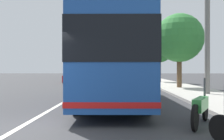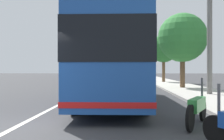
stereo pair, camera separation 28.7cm
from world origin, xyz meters
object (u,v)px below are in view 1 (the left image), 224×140
object	(u,v)px
car_oncoming	(89,76)
coach_bus	(113,60)
roadside_tree_far_block	(159,49)
utility_pole	(207,25)
car_far_distant	(73,77)
motorcycle_mid_row	(201,108)
roadside_tree_mid_block	(179,38)

from	to	relation	value
car_oncoming	coach_bus	bearing A→B (deg)	13.67
roadside_tree_far_block	utility_pole	xyz separation A→B (m)	(-15.38, -0.41, 0.16)
coach_bus	car_oncoming	world-z (taller)	coach_bus
car_far_distant	roadside_tree_far_block	size ratio (longest dim) A/B	0.81
motorcycle_mid_row	roadside_tree_mid_block	bearing A→B (deg)	16.44
coach_bus	car_oncoming	xyz separation A→B (m)	(25.23, 4.15, -1.28)
motorcycle_mid_row	roadside_tree_mid_block	distance (m)	14.25
car_far_distant	utility_pole	world-z (taller)	utility_pole
car_far_distant	car_oncoming	xyz separation A→B (m)	(7.48, -0.93, 0.02)
roadside_tree_mid_block	roadside_tree_far_block	bearing A→B (deg)	0.36
car_oncoming	roadside_tree_far_block	bearing A→B (deg)	57.03
roadside_tree_mid_block	motorcycle_mid_row	bearing A→B (deg)	169.46
coach_bus	roadside_tree_mid_block	xyz separation A→B (m)	(8.38, -5.08, 2.07)
roadside_tree_mid_block	coach_bus	bearing A→B (deg)	148.80
utility_pole	coach_bus	bearing A→B (deg)	117.80
car_far_distant	roadside_tree_mid_block	size ratio (longest dim) A/B	0.76
car_far_distant	utility_pole	xyz separation A→B (m)	(-14.88, -10.51, 3.46)
motorcycle_mid_row	roadside_tree_mid_block	world-z (taller)	roadside_tree_mid_block
roadside_tree_mid_block	utility_pole	xyz separation A→B (m)	(-5.52, -0.35, 0.08)
roadside_tree_mid_block	utility_pole	world-z (taller)	utility_pole
car_oncoming	roadside_tree_far_block	size ratio (longest dim) A/B	0.75
roadside_tree_mid_block	roadside_tree_far_block	distance (m)	9.86
coach_bus	utility_pole	xyz separation A→B (m)	(2.86, -5.43, 2.16)
motorcycle_mid_row	utility_pole	world-z (taller)	utility_pole
utility_pole	car_far_distant	bearing A→B (deg)	35.24
coach_bus	motorcycle_mid_row	distance (m)	5.97
coach_bus	motorcycle_mid_row	world-z (taller)	coach_bus
utility_pole	car_oncoming	bearing A→B (deg)	23.19
roadside_tree_mid_block	utility_pole	distance (m)	5.53
roadside_tree_far_block	roadside_tree_mid_block	bearing A→B (deg)	-179.64
motorcycle_mid_row	car_oncoming	world-z (taller)	car_oncoming
car_far_distant	coach_bus	bearing A→B (deg)	13.48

